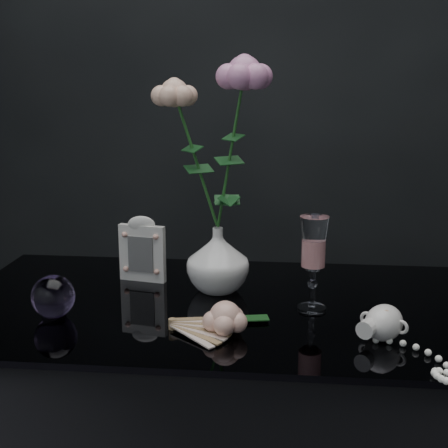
# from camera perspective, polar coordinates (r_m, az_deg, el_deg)

# --- Properties ---
(vase) EXTENTS (0.16, 0.16, 0.13)m
(vase) POSITION_cam_1_polar(r_m,az_deg,el_deg) (1.28, -0.57, -3.28)
(vase) COLOR white
(vase) RESTS_ON table
(wine_glass) EXTENTS (0.06, 0.06, 0.18)m
(wine_glass) POSITION_cam_1_polar(r_m,az_deg,el_deg) (1.19, 8.15, -3.62)
(wine_glass) COLOR white
(wine_glass) RESTS_ON table
(picture_frame) EXTENTS (0.12, 0.10, 0.14)m
(picture_frame) POSITION_cam_1_polar(r_m,az_deg,el_deg) (1.36, -7.49, -2.25)
(picture_frame) COLOR silver
(picture_frame) RESTS_ON table
(paperweight) EXTENTS (0.08, 0.08, 0.08)m
(paperweight) POSITION_cam_1_polar(r_m,az_deg,el_deg) (1.20, -15.35, -6.41)
(paperweight) COLOR #A681D2
(paperweight) RESTS_ON table
(paper_fan) EXTENTS (0.27, 0.24, 0.02)m
(paper_fan) POSITION_cam_1_polar(r_m,az_deg,el_deg) (1.12, -4.75, -9.00)
(paper_fan) COLOR beige
(paper_fan) RESTS_ON table
(loose_rose) EXTENTS (0.18, 0.20, 0.06)m
(loose_rose) POSITION_cam_1_polar(r_m,az_deg,el_deg) (1.09, 0.11, -8.55)
(loose_rose) COLOR #F3B39D
(loose_rose) RESTS_ON table
(pearl_jar) EXTENTS (0.30, 0.30, 0.06)m
(pearl_jar) POSITION_cam_1_polar(r_m,az_deg,el_deg) (1.10, 14.41, -8.60)
(pearl_jar) COLOR white
(pearl_jar) RESTS_ON table
(roses) EXTENTS (0.21, 0.12, 0.39)m
(roses) POSITION_cam_1_polar(r_m,az_deg,el_deg) (1.23, -0.77, 8.03)
(roses) COLOR beige
(roses) RESTS_ON vase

